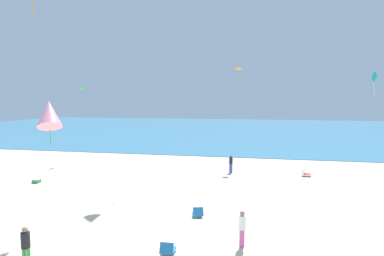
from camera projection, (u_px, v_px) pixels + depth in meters
ground_plane at (199, 178)px, 22.30m from camera, size 120.00×120.00×0.00m
ocean_water at (233, 129)px, 59.92m from camera, size 120.00×60.00×0.05m
beach_chair_mid_beach at (198, 213)px, 14.79m from camera, size 0.64×0.71×0.53m
beach_chair_near_camera at (306, 173)px, 22.91m from camera, size 0.77×0.71×0.53m
beach_chair_far_left at (168, 249)px, 11.23m from camera, size 0.54×0.69×0.52m
cooler_box at (36, 181)px, 21.04m from camera, size 0.46×0.42×0.26m
person_0 at (26, 244)px, 10.29m from camera, size 0.31×0.31×1.44m
person_1 at (231, 162)px, 23.95m from camera, size 0.38×0.38×1.37m
person_3 at (242, 226)px, 11.79m from camera, size 0.38×0.38×1.42m
kite_green at (82, 89)px, 28.82m from camera, size 0.55×0.58×1.28m
kite_pink at (49, 114)px, 11.06m from camera, size 1.40×1.48×1.74m
kite_teal at (374, 77)px, 25.73m from camera, size 0.21×1.00×2.02m
kite_orange at (239, 68)px, 26.90m from camera, size 0.58×0.50×1.39m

